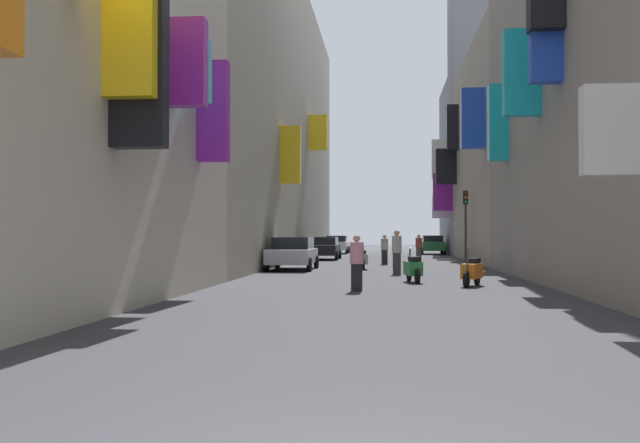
# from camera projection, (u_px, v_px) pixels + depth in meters

# --- Properties ---
(ground_plane) EXTENTS (140.00, 140.00, 0.00)m
(ground_plane) POSITION_uv_depth(u_px,v_px,m) (382.00, 267.00, 33.96)
(ground_plane) COLOR #38383D
(building_left_mid_a) EXTENTS (7.37, 8.99, 15.07)m
(building_left_mid_a) POSITION_uv_depth(u_px,v_px,m) (82.00, 16.00, 19.06)
(building_left_mid_a) COLOR #BCB29E
(building_left_mid_a) RESTS_ON ground
(building_left_mid_b) EXTENTS (7.25, 41.37, 17.71)m
(building_left_mid_b) POSITION_uv_depth(u_px,v_px,m) (255.00, 119.00, 44.15)
(building_left_mid_b) COLOR #9E9384
(building_left_mid_b) RESTS_ON ground
(building_right_mid_b) EXTENTS (7.40, 17.32, 12.27)m
(building_right_mid_b) POSITION_uv_depth(u_px,v_px,m) (520.00, 156.00, 40.85)
(building_right_mid_b) COLOR #9E9384
(building_right_mid_b) RESTS_ON ground
(building_right_mid_c) EXTENTS (7.39, 5.01, 21.21)m
(building_right_mid_c) POSITION_uv_depth(u_px,v_px,m) (491.00, 113.00, 52.04)
(building_right_mid_c) COLOR gray
(building_right_mid_c) RESTS_ON ground
(building_right_far) EXTENTS (6.89, 8.76, 13.92)m
(building_right_far) POSITION_uv_depth(u_px,v_px,m) (479.00, 170.00, 58.82)
(building_right_far) COLOR gray
(building_right_far) RESTS_ON ground
(parked_car_black) EXTENTS (1.85, 4.46, 1.40)m
(parked_car_black) POSITION_uv_depth(u_px,v_px,m) (325.00, 248.00, 43.67)
(parked_car_black) COLOR black
(parked_car_black) RESTS_ON ground
(parked_car_white) EXTENTS (1.98, 4.36, 1.45)m
(parked_car_white) POSITION_uv_depth(u_px,v_px,m) (337.00, 244.00, 57.22)
(parked_car_white) COLOR white
(parked_car_white) RESTS_ON ground
(parked_car_silver) EXTENTS (2.01, 4.49, 1.45)m
(parked_car_silver) POSITION_uv_depth(u_px,v_px,m) (293.00, 253.00, 31.23)
(parked_car_silver) COLOR #B7B7BC
(parked_car_silver) RESTS_ON ground
(parked_car_green) EXTENTS (1.90, 4.42, 1.47)m
(parked_car_green) POSITION_uv_depth(u_px,v_px,m) (432.00, 244.00, 55.22)
(parked_car_green) COLOR #236638
(parked_car_green) RESTS_ON ground
(scooter_orange) EXTENTS (0.78, 1.68, 1.13)m
(scooter_orange) POSITION_uv_depth(u_px,v_px,m) (472.00, 271.00, 21.34)
(scooter_orange) COLOR orange
(scooter_orange) RESTS_ON ground
(scooter_silver) EXTENTS (0.53, 1.87, 1.13)m
(scooter_silver) POSITION_uv_depth(u_px,v_px,m) (363.00, 259.00, 31.52)
(scooter_silver) COLOR #ADADB2
(scooter_silver) RESTS_ON ground
(scooter_green) EXTENTS (0.62, 1.83, 1.13)m
(scooter_green) POSITION_uv_depth(u_px,v_px,m) (413.00, 268.00, 22.99)
(scooter_green) COLOR #287F3D
(scooter_green) RESTS_ON ground
(pedestrian_crossing) EXTENTS (0.49, 0.49, 1.75)m
(pedestrian_crossing) POSITION_uv_depth(u_px,v_px,m) (397.00, 252.00, 27.65)
(pedestrian_crossing) COLOR #383838
(pedestrian_crossing) RESTS_ON ground
(pedestrian_near_left) EXTENTS (0.53, 0.53, 1.57)m
(pedestrian_near_left) POSITION_uv_depth(u_px,v_px,m) (396.00, 248.00, 39.71)
(pedestrian_near_left) COLOR #242424
(pedestrian_near_left) RESTS_ON ground
(pedestrian_near_right) EXTENTS (0.51, 0.51, 1.56)m
(pedestrian_near_right) POSITION_uv_depth(u_px,v_px,m) (385.00, 250.00, 36.55)
(pedestrian_near_right) COLOR black
(pedestrian_near_right) RESTS_ON ground
(pedestrian_mid_street) EXTENTS (0.39, 0.39, 1.57)m
(pedestrian_mid_street) POSITION_uv_depth(u_px,v_px,m) (357.00, 263.00, 19.53)
(pedestrian_mid_street) COLOR black
(pedestrian_mid_street) RESTS_ON ground
(pedestrian_far_away) EXTENTS (0.51, 0.51, 1.57)m
(pedestrian_far_away) POSITION_uv_depth(u_px,v_px,m) (419.00, 248.00, 41.33)
(pedestrian_far_away) COLOR #3D3D3D
(pedestrian_far_away) RESTS_ON ground
(traffic_light_near_corner) EXTENTS (0.26, 0.34, 3.98)m
(traffic_light_near_corner) POSITION_uv_depth(u_px,v_px,m) (466.00, 213.00, 38.77)
(traffic_light_near_corner) COLOR #2D2D2D
(traffic_light_near_corner) RESTS_ON ground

